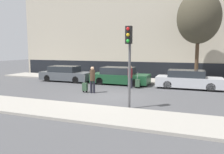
# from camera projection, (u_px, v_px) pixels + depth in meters

# --- Properties ---
(ground_plane) EXTENTS (80.00, 80.00, 0.00)m
(ground_plane) POSITION_uv_depth(u_px,v_px,m) (109.00, 96.00, 13.23)
(ground_plane) COLOR #4C4C4F
(sidewalk_near) EXTENTS (28.00, 2.50, 0.12)m
(sidewalk_near) POSITION_uv_depth(u_px,v_px,m) (79.00, 112.00, 9.74)
(sidewalk_near) COLOR #A39E93
(sidewalk_near) RESTS_ON ground_plane
(sidewalk_far) EXTENTS (28.00, 3.00, 0.12)m
(sidewalk_far) POSITION_uv_depth(u_px,v_px,m) (137.00, 80.00, 19.74)
(sidewalk_far) COLOR #A39E93
(sidewalk_far) RESTS_ON ground_plane
(building_facade) EXTENTS (28.00, 3.31, 11.14)m
(building_facade) POSITION_uv_depth(u_px,v_px,m) (146.00, 23.00, 22.61)
(building_facade) COLOR #B7AD99
(building_facade) RESTS_ON ground_plane
(parked_car_0) EXTENTS (4.59, 1.80, 1.36)m
(parked_car_0) POSITION_uv_depth(u_px,v_px,m) (66.00, 74.00, 19.49)
(parked_car_0) COLOR #4C5156
(parked_car_0) RESTS_ON ground_plane
(parked_car_1) EXTENTS (4.69, 1.90, 1.39)m
(parked_car_1) POSITION_uv_depth(u_px,v_px,m) (120.00, 76.00, 17.80)
(parked_car_1) COLOR #194728
(parked_car_1) RESTS_ON ground_plane
(parked_car_2) EXTENTS (4.58, 1.76, 1.34)m
(parked_car_2) POSITION_uv_depth(u_px,v_px,m) (188.00, 80.00, 15.85)
(parked_car_2) COLOR #B7BABF
(parked_car_2) RESTS_ON ground_plane
(pedestrian_left) EXTENTS (0.35, 0.34, 1.73)m
(pedestrian_left) POSITION_uv_depth(u_px,v_px,m) (92.00, 78.00, 14.15)
(pedestrian_left) COLOR #23232D
(pedestrian_left) RESTS_ON ground_plane
(trolley_left) EXTENTS (0.34, 0.29, 1.17)m
(trolley_left) POSITION_uv_depth(u_px,v_px,m) (85.00, 87.00, 14.41)
(trolley_left) COLOR #335138
(trolley_left) RESTS_ON ground_plane
(pedestrian_right) EXTENTS (0.34, 0.34, 1.67)m
(pedestrian_right) POSITION_uv_depth(u_px,v_px,m) (130.00, 75.00, 15.90)
(pedestrian_right) COLOR #23232D
(pedestrian_right) RESTS_ON ground_plane
(trolley_right) EXTENTS (0.34, 0.29, 1.19)m
(trolley_right) POSITION_uv_depth(u_px,v_px,m) (138.00, 83.00, 15.94)
(trolley_right) COLOR #335138
(trolley_right) RESTS_ON ground_plane
(traffic_light) EXTENTS (0.28, 0.47, 3.87)m
(traffic_light) POSITION_uv_depth(u_px,v_px,m) (129.00, 51.00, 10.04)
(traffic_light) COLOR #515154
(traffic_light) RESTS_ON ground_plane
(parked_bicycle) EXTENTS (1.77, 0.06, 0.96)m
(parked_bicycle) POSITION_uv_depth(u_px,v_px,m) (105.00, 75.00, 20.34)
(parked_bicycle) COLOR black
(parked_bicycle) RESTS_ON sidewalk_far
(bare_tree_near_crossing) EXTENTS (3.28, 3.28, 7.16)m
(bare_tree_near_crossing) POSITION_uv_depth(u_px,v_px,m) (199.00, 18.00, 16.78)
(bare_tree_near_crossing) COLOR #4C3826
(bare_tree_near_crossing) RESTS_ON sidewalk_far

